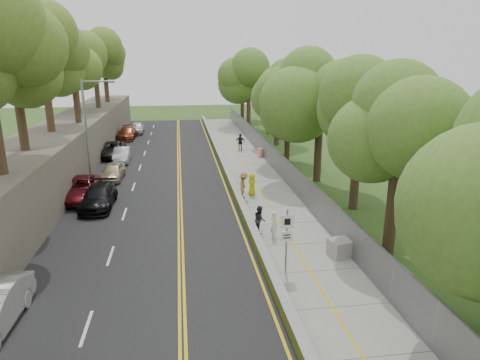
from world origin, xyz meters
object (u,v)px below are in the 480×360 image
(streetlight, at_px, (89,124))
(concrete_block, at_px, (343,248))
(person_far, at_px, (240,142))
(car_2, at_px, (80,188))
(construction_barrel, at_px, (260,153))
(painter_0, at_px, (252,184))
(signpost, at_px, (287,235))

(streetlight, height_order, concrete_block, streetlight)
(person_far, bearing_deg, streetlight, 57.39)
(person_far, bearing_deg, car_2, 67.65)
(person_far, bearing_deg, concrete_block, 114.12)
(streetlight, distance_m, concrete_block, 21.89)
(streetlight, xyz_separation_m, car_2, (-0.14, -4.46, -3.84))
(construction_barrel, height_order, painter_0, painter_0)
(construction_barrel, xyz_separation_m, car_2, (-14.90, -10.97, 0.31))
(signpost, bearing_deg, person_far, 86.27)
(construction_barrel, xyz_separation_m, painter_0, (-2.85, -11.87, 0.36))
(signpost, bearing_deg, car_2, 132.85)
(construction_barrel, relative_size, car_2, 0.16)
(signpost, relative_size, painter_0, 1.94)
(construction_barrel, bearing_deg, signpost, -97.86)
(car_2, bearing_deg, painter_0, -7.26)
(painter_0, xyz_separation_m, person_far, (1.35, 15.21, 0.10))
(signpost, distance_m, construction_barrel, 23.80)
(painter_0, height_order, person_far, person_far)
(signpost, bearing_deg, streetlight, 124.08)
(streetlight, height_order, painter_0, streetlight)
(concrete_block, height_order, person_far, person_far)
(construction_barrel, bearing_deg, painter_0, -103.50)
(construction_barrel, bearing_deg, car_2, -143.63)
(person_far, bearing_deg, construction_barrel, 134.89)
(streetlight, relative_size, concrete_block, 6.19)
(signpost, distance_m, person_far, 26.95)
(streetlight, relative_size, person_far, 4.43)
(signpost, xyz_separation_m, car_2, (-11.65, 12.56, -1.17))
(signpost, height_order, car_2, signpost)
(car_2, bearing_deg, concrete_block, -39.86)
(painter_0, bearing_deg, construction_barrel, 6.56)
(streetlight, distance_m, painter_0, 13.60)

